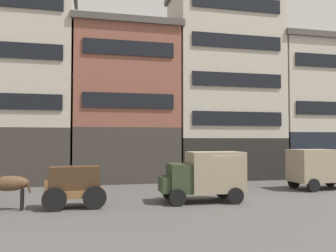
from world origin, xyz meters
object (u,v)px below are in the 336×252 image
at_px(cargo_wagon, 73,184).
at_px(pedestrian_officer, 242,173).
at_px(delivery_truck_near, 320,168).
at_px(delivery_truck_far, 204,175).
at_px(draft_horse, 7,183).

height_order(cargo_wagon, pedestrian_officer, cargo_wagon).
height_order(cargo_wagon, delivery_truck_near, delivery_truck_near).
height_order(delivery_truck_far, pedestrian_officer, delivery_truck_far).
xyz_separation_m(cargo_wagon, delivery_truck_far, (6.66, 0.15, 0.28)).
relative_size(cargo_wagon, draft_horse, 1.27).
height_order(delivery_truck_near, delivery_truck_far, same).
distance_m(cargo_wagon, draft_horse, 2.95).
xyz_separation_m(delivery_truck_far, pedestrian_officer, (4.31, 4.74, -0.44)).
distance_m(draft_horse, delivery_truck_near, 18.79).
height_order(draft_horse, delivery_truck_far, delivery_truck_far).
bearing_deg(delivery_truck_far, draft_horse, -179.11).
distance_m(delivery_truck_near, delivery_truck_far, 9.36).
relative_size(delivery_truck_far, pedestrian_officer, 2.45).
distance_m(delivery_truck_near, pedestrian_officer, 5.08).
relative_size(draft_horse, delivery_truck_near, 0.53).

